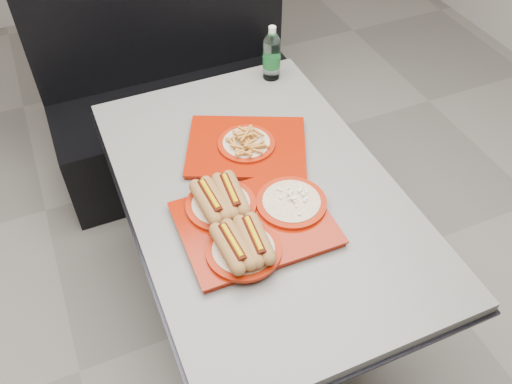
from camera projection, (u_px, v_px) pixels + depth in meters
name	position (u px, v px, depth m)	size (l,w,h in m)	color
ground	(260.00, 305.00, 2.42)	(6.00, 6.00, 0.00)	gray
diner_table	(260.00, 219.00, 2.00)	(0.92, 1.42, 0.75)	black
booth_bench	(177.00, 97.00, 2.83)	(1.30, 0.57, 1.35)	black
tray_near	(249.00, 220.00, 1.73)	(0.50, 0.44, 0.11)	#8C1503
tray_far	(246.00, 145.00, 2.00)	(0.54, 0.49, 0.09)	#8C1503
water_bottle	(272.00, 56.00, 2.27)	(0.08, 0.08, 0.24)	silver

